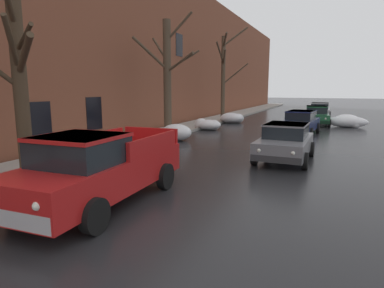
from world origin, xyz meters
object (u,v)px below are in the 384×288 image
at_px(bare_tree_mid_block, 167,76).
at_px(sedan_grey_parked_kerbside_close, 285,141).
at_px(pickup_truck_red_approaching_near_lane, 98,168).
at_px(fire_hydrant, 99,158).
at_px(sedan_darkblue_parked_kerbside_mid, 300,122).
at_px(bare_tree_second_along_sidewalk, 19,76).
at_px(sedan_green_parked_far_down_block, 316,115).
at_px(bare_tree_far_down_block, 224,74).
at_px(sedan_silver_queued_behind_truck, 320,110).

xyz_separation_m(bare_tree_mid_block, sedan_grey_parked_kerbside_close, (6.84, -3.30, -2.64)).
relative_size(pickup_truck_red_approaching_near_lane, fire_hydrant, 7.38).
relative_size(sedan_darkblue_parked_kerbside_mid, fire_hydrant, 6.38).
bearing_deg(bare_tree_mid_block, pickup_truck_red_approaching_near_lane, -71.05).
relative_size(bare_tree_second_along_sidewalk, sedan_green_parked_far_down_block, 1.30).
distance_m(bare_tree_second_along_sidewalk, bare_tree_mid_block, 9.29).
bearing_deg(pickup_truck_red_approaching_near_lane, sedan_darkblue_parked_kerbside_mid, 77.84).
distance_m(pickup_truck_red_approaching_near_lane, sedan_green_parked_far_down_block, 20.87).
bearing_deg(bare_tree_far_down_block, sedan_green_parked_far_down_block, 7.15).
bearing_deg(pickup_truck_red_approaching_near_lane, bare_tree_second_along_sidewalk, 166.58).
bearing_deg(sedan_grey_parked_kerbside_close, sedan_silver_queued_behind_truck, 89.18).
bearing_deg(bare_tree_second_along_sidewalk, sedan_darkblue_parked_kerbside_mid, 64.52).
height_order(bare_tree_mid_block, sedan_green_parked_far_down_block, bare_tree_mid_block).
relative_size(sedan_silver_queued_behind_truck, fire_hydrant, 5.60).
relative_size(pickup_truck_red_approaching_near_lane, sedan_silver_queued_behind_truck, 1.32).
distance_m(bare_tree_second_along_sidewalk, bare_tree_far_down_block, 18.85).
relative_size(bare_tree_far_down_block, sedan_silver_queued_behind_truck, 1.90).
relative_size(sedan_grey_parked_kerbside_close, sedan_darkblue_parked_kerbside_mid, 0.87).
relative_size(pickup_truck_red_approaching_near_lane, sedan_darkblue_parked_kerbside_mid, 1.16).
bearing_deg(sedan_darkblue_parked_kerbside_mid, sedan_silver_queued_behind_truck, 87.51).
relative_size(bare_tree_mid_block, pickup_truck_red_approaching_near_lane, 1.27).
distance_m(sedan_green_parked_far_down_block, sedan_silver_queued_behind_truck, 5.85).
xyz_separation_m(pickup_truck_red_approaching_near_lane, sedan_green_parked_far_down_block, (3.69, 20.54, -0.13)).
relative_size(bare_tree_second_along_sidewalk, sedan_silver_queued_behind_truck, 1.47).
xyz_separation_m(bare_tree_second_along_sidewalk, sedan_green_parked_far_down_block, (7.11, 19.72, -2.37)).
xyz_separation_m(bare_tree_second_along_sidewalk, sedan_darkblue_parked_kerbside_mid, (6.55, 13.75, -2.37)).
xyz_separation_m(pickup_truck_red_approaching_near_lane, fire_hydrant, (-2.36, 2.87, -0.52)).
distance_m(bare_tree_second_along_sidewalk, fire_hydrant, 3.60).
xyz_separation_m(bare_tree_second_along_sidewalk, bare_tree_far_down_block, (0.02, 18.83, 0.75)).
height_order(bare_tree_second_along_sidewalk, pickup_truck_red_approaching_near_lane, bare_tree_second_along_sidewalk).
distance_m(pickup_truck_red_approaching_near_lane, fire_hydrant, 3.75).
height_order(bare_tree_second_along_sidewalk, sedan_green_parked_far_down_block, bare_tree_second_along_sidewalk).
bearing_deg(bare_tree_mid_block, fire_hydrant, -81.29).
distance_m(sedan_silver_queued_behind_truck, fire_hydrant, 24.28).
bearing_deg(sedan_darkblue_parked_kerbside_mid, sedan_green_parked_far_down_block, 84.69).
bearing_deg(sedan_darkblue_parked_kerbside_mid, bare_tree_mid_block, -145.96).
bearing_deg(bare_tree_second_along_sidewalk, sedan_silver_queued_behind_truck, 74.56).
relative_size(bare_tree_second_along_sidewalk, bare_tree_mid_block, 0.88).
distance_m(bare_tree_far_down_block, sedan_grey_parked_kerbside_close, 14.85).
distance_m(bare_tree_far_down_block, sedan_silver_queued_behind_truck, 10.24).
height_order(pickup_truck_red_approaching_near_lane, fire_hydrant, pickup_truck_red_approaching_near_lane).
height_order(bare_tree_far_down_block, sedan_green_parked_far_down_block, bare_tree_far_down_block).
xyz_separation_m(sedan_darkblue_parked_kerbside_mid, fire_hydrant, (-5.50, -11.69, -0.40)).
xyz_separation_m(sedan_grey_parked_kerbside_close, sedan_darkblue_parked_kerbside_mid, (-0.23, 7.76, 0.00)).
xyz_separation_m(bare_tree_far_down_block, sedan_grey_parked_kerbside_close, (6.76, -12.85, -3.12)).
distance_m(bare_tree_far_down_block, sedan_darkblue_parked_kerbside_mid, 8.85).
xyz_separation_m(pickup_truck_red_approaching_near_lane, sedan_grey_parked_kerbside_close, (3.37, 6.80, -0.13)).
bearing_deg(sedan_green_parked_far_down_block, pickup_truck_red_approaching_near_lane, -100.19).
height_order(sedan_green_parked_far_down_block, sedan_silver_queued_behind_truck, same).
bearing_deg(sedan_silver_queued_behind_truck, pickup_truck_red_approaching_near_lane, -97.88).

